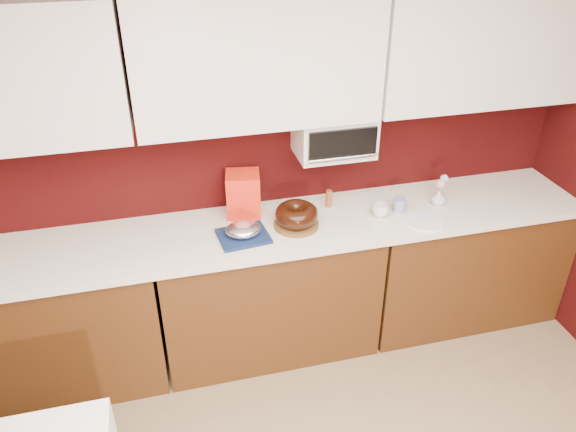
% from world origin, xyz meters
% --- Properties ---
extents(wall_back, '(4.00, 0.02, 2.50)m').
position_xyz_m(wall_back, '(0.00, 2.25, 1.25)').
color(wall_back, '#320706').
rests_on(wall_back, floor).
extents(base_cabinet_left, '(1.31, 0.58, 0.86)m').
position_xyz_m(base_cabinet_left, '(-1.33, 1.94, 0.43)').
color(base_cabinet_left, '#49280E').
rests_on(base_cabinet_left, floor).
extents(base_cabinet_center, '(1.31, 0.58, 0.86)m').
position_xyz_m(base_cabinet_center, '(0.00, 1.94, 0.43)').
color(base_cabinet_center, '#49280E').
rests_on(base_cabinet_center, floor).
extents(base_cabinet_right, '(1.31, 0.58, 0.86)m').
position_xyz_m(base_cabinet_right, '(1.33, 1.94, 0.43)').
color(base_cabinet_right, '#49280E').
rests_on(base_cabinet_right, floor).
extents(countertop, '(4.00, 0.62, 0.04)m').
position_xyz_m(countertop, '(0.00, 1.94, 0.88)').
color(countertop, white).
rests_on(countertop, base_cabinet_center).
extents(upper_cabinet_center, '(1.31, 0.33, 0.70)m').
position_xyz_m(upper_cabinet_center, '(0.00, 2.08, 1.85)').
color(upper_cabinet_center, white).
rests_on(upper_cabinet_center, wall_back).
extents(upper_cabinet_right, '(1.31, 0.33, 0.70)m').
position_xyz_m(upper_cabinet_right, '(1.33, 2.08, 1.85)').
color(upper_cabinet_right, white).
rests_on(upper_cabinet_right, wall_back).
extents(toaster_oven, '(0.45, 0.30, 0.25)m').
position_xyz_m(toaster_oven, '(0.45, 2.10, 1.38)').
color(toaster_oven, white).
rests_on(toaster_oven, upper_cabinet_center).
extents(toaster_oven_door, '(0.40, 0.02, 0.18)m').
position_xyz_m(toaster_oven_door, '(0.45, 1.94, 1.38)').
color(toaster_oven_door, black).
rests_on(toaster_oven_door, toaster_oven).
extents(toaster_oven_handle, '(0.42, 0.02, 0.02)m').
position_xyz_m(toaster_oven_handle, '(0.45, 1.93, 1.30)').
color(toaster_oven_handle, silver).
rests_on(toaster_oven_handle, toaster_oven).
extents(cake_base, '(0.29, 0.29, 0.02)m').
position_xyz_m(cake_base, '(0.17, 1.91, 0.91)').
color(cake_base, brown).
rests_on(cake_base, countertop).
extents(bundt_cake, '(0.26, 0.26, 0.10)m').
position_xyz_m(bundt_cake, '(0.17, 1.91, 0.98)').
color(bundt_cake, black).
rests_on(bundt_cake, cake_base).
extents(navy_towel, '(0.30, 0.26, 0.02)m').
position_xyz_m(navy_towel, '(-0.15, 1.86, 0.91)').
color(navy_towel, '#132349').
rests_on(navy_towel, countertop).
extents(foil_ham_nest, '(0.24, 0.22, 0.07)m').
position_xyz_m(foil_ham_nest, '(-0.15, 1.86, 0.96)').
color(foil_ham_nest, white).
rests_on(foil_ham_nest, navy_towel).
extents(roasted_ham, '(0.12, 0.11, 0.06)m').
position_xyz_m(roasted_ham, '(-0.15, 1.86, 0.98)').
color(roasted_ham, '#B65F53').
rests_on(roasted_ham, foil_ham_nest).
extents(pandoro_box, '(0.23, 0.21, 0.27)m').
position_xyz_m(pandoro_box, '(-0.10, 2.13, 1.04)').
color(pandoro_box, red).
rests_on(pandoro_box, countertop).
extents(dark_pan, '(0.24, 0.24, 0.04)m').
position_xyz_m(dark_pan, '(0.23, 2.03, 0.92)').
color(dark_pan, black).
rests_on(dark_pan, countertop).
extents(coffee_mug, '(0.10, 0.10, 0.09)m').
position_xyz_m(coffee_mug, '(0.70, 1.90, 0.95)').
color(coffee_mug, silver).
rests_on(coffee_mug, countertop).
extents(blue_jar, '(0.08, 0.08, 0.09)m').
position_xyz_m(blue_jar, '(0.83, 1.92, 0.95)').
color(blue_jar, navy).
rests_on(blue_jar, countertop).
extents(flower_vase, '(0.09, 0.09, 0.11)m').
position_xyz_m(flower_vase, '(1.10, 1.94, 0.96)').
color(flower_vase, silver).
rests_on(flower_vase, countertop).
extents(flower_pink, '(0.06, 0.06, 0.06)m').
position_xyz_m(flower_pink, '(1.10, 1.94, 1.05)').
color(flower_pink, pink).
rests_on(flower_pink, flower_vase).
extents(flower_blue, '(0.05, 0.05, 0.05)m').
position_xyz_m(flower_blue, '(1.13, 1.96, 1.07)').
color(flower_blue, '#8BC1DF').
rests_on(flower_blue, flower_vase).
extents(china_plate, '(0.30, 0.30, 0.01)m').
position_xyz_m(china_plate, '(0.92, 1.77, 0.91)').
color(china_plate, white).
rests_on(china_plate, countertop).
extents(amber_bottle, '(0.04, 0.04, 0.11)m').
position_xyz_m(amber_bottle, '(0.43, 2.09, 0.96)').
color(amber_bottle, brown).
rests_on(amber_bottle, countertop).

